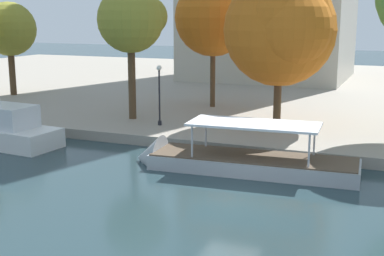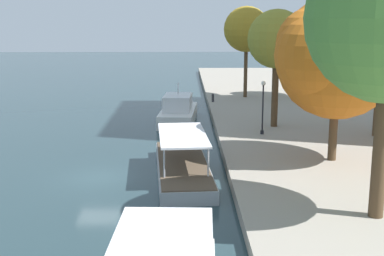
# 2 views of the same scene
# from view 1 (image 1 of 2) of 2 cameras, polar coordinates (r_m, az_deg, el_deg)

# --- Properties ---
(ground_plane) EXTENTS (220.00, 220.00, 0.00)m
(ground_plane) POSITION_cam_1_polar(r_m,az_deg,el_deg) (23.15, 4.05, -8.17)
(ground_plane) COLOR #23383D
(dock_promenade) EXTENTS (120.00, 55.00, 0.65)m
(dock_promenade) POSITION_cam_1_polar(r_m,az_deg,el_deg) (56.86, 15.46, 3.86)
(dock_promenade) COLOR gray
(dock_promenade) RESTS_ON ground_plane
(tour_boat_1) EXTENTS (12.13, 3.75, 3.78)m
(tour_boat_1) POSITION_cam_1_polar(r_m,az_deg,el_deg) (28.06, 4.30, -3.87)
(tour_boat_1) COLOR #9EA3A8
(tour_boat_1) RESTS_ON ground_plane
(lamp_post) EXTENTS (0.34, 0.34, 4.08)m
(lamp_post) POSITION_cam_1_polar(r_m,az_deg,el_deg) (35.77, -3.55, 3.89)
(lamp_post) COLOR black
(lamp_post) RESTS_ON dock_promenade
(tree_0) EXTENTS (4.96, 4.96, 8.62)m
(tree_0) POSITION_cam_1_polar(r_m,az_deg,el_deg) (52.28, -19.21, 10.22)
(tree_0) COLOR #4C3823
(tree_0) RESTS_ON dock_promenade
(tree_2) EXTENTS (4.70, 4.68, 9.41)m
(tree_2) POSITION_cam_1_polar(r_m,az_deg,el_deg) (38.06, -6.25, 11.58)
(tree_2) COLOR #4C3823
(tree_2) RESTS_ON dock_promenade
(tree_3) EXTENTS (7.50, 7.78, 10.17)m
(tree_3) POSITION_cam_1_polar(r_m,az_deg,el_deg) (35.50, 9.74, 10.61)
(tree_3) COLOR #4C3823
(tree_3) RESTS_ON dock_promenade
(tree_4) EXTENTS (6.17, 6.35, 10.27)m
(tree_4) POSITION_cam_1_polar(r_m,az_deg,el_deg) (43.06, 2.65, 12.09)
(tree_4) COLOR #4C3823
(tree_4) RESTS_ON dock_promenade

